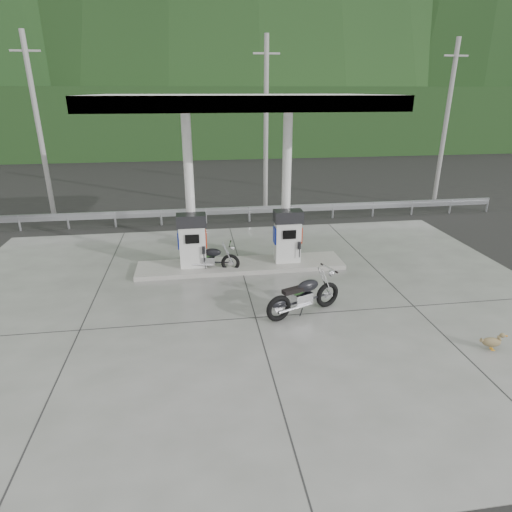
{
  "coord_description": "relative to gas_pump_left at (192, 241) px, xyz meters",
  "views": [
    {
      "loc": [
        -1.43,
        -10.94,
        5.69
      ],
      "look_at": [
        0.3,
        1.0,
        1.0
      ],
      "focal_mm": 30.0,
      "sensor_mm": 36.0,
      "label": 1
    }
  ],
  "objects": [
    {
      "name": "motorcycle_left",
      "position": [
        0.55,
        -0.17,
        -0.61
      ],
      "size": [
        1.92,
        0.88,
        0.87
      ],
      "primitive_type": null,
      "rotation": [
        0.0,
        0.0,
        -0.17
      ],
      "color": "black",
      "rests_on": "forecourt_apron"
    },
    {
      "name": "duck",
      "position": [
        6.83,
        -5.77,
        -0.86
      ],
      "size": [
        0.54,
        0.25,
        0.38
      ],
      "primitive_type": null,
      "rotation": [
        0.0,
        0.0,
        -0.2
      ],
      "color": "brown",
      "rests_on": "forecourt_apron"
    },
    {
      "name": "utility_pole_c",
      "position": [
        12.6,
        7.0,
        2.93
      ],
      "size": [
        0.22,
        0.22,
        8.0
      ],
      "primitive_type": "cylinder",
      "color": "gray",
      "rests_on": "ground"
    },
    {
      "name": "forecourt_apron",
      "position": [
        1.6,
        -2.5,
        -1.06
      ],
      "size": [
        18.0,
        14.0,
        0.02
      ],
      "primitive_type": "cube",
      "color": "slate",
      "rests_on": "ground"
    },
    {
      "name": "gas_pump_right",
      "position": [
        3.2,
        0.0,
        0.0
      ],
      "size": [
        0.95,
        0.55,
        1.8
      ],
      "primitive_type": null,
      "color": "silver",
      "rests_on": "pump_island"
    },
    {
      "name": "motorcycle_right",
      "position": [
        2.92,
        -3.44,
        -0.53
      ],
      "size": [
        2.28,
        1.45,
        1.03
      ],
      "primitive_type": null,
      "rotation": [
        0.0,
        0.0,
        0.38
      ],
      "color": "black",
      "rests_on": "forecourt_apron"
    },
    {
      "name": "tree_band",
      "position": [
        1.6,
        27.5,
        1.93
      ],
      "size": [
        80.0,
        6.0,
        6.0
      ],
      "primitive_type": "cube",
      "color": "black",
      "rests_on": "ground"
    },
    {
      "name": "gas_pump_left",
      "position": [
        0.0,
        0.0,
        0.0
      ],
      "size": [
        0.95,
        0.55,
        1.8
      ],
      "primitive_type": null,
      "color": "silver",
      "rests_on": "pump_island"
    },
    {
      "name": "utility_pole_b",
      "position": [
        3.6,
        7.0,
        2.93
      ],
      "size": [
        0.22,
        0.22,
        8.0
      ],
      "primitive_type": "cylinder",
      "color": "gray",
      "rests_on": "ground"
    },
    {
      "name": "canopy_column_left",
      "position": [
        0.0,
        0.4,
        1.6
      ],
      "size": [
        0.3,
        0.3,
        5.0
      ],
      "primitive_type": "cylinder",
      "color": "white",
      "rests_on": "pump_island"
    },
    {
      "name": "forested_hills",
      "position": [
        1.6,
        57.5,
        -1.07
      ],
      "size": [
        100.0,
        40.0,
        140.0
      ],
      "primitive_type": null,
      "color": "black",
      "rests_on": "ground"
    },
    {
      "name": "utility_pole_a",
      "position": [
        -6.4,
        7.0,
        2.93
      ],
      "size": [
        0.22,
        0.22,
        8.0
      ],
      "primitive_type": "cylinder",
      "color": "gray",
      "rests_on": "ground"
    },
    {
      "name": "guardrail",
      "position": [
        1.6,
        5.5,
        -0.36
      ],
      "size": [
        26.0,
        0.16,
        1.42
      ],
      "primitive_type": null,
      "color": "#999BA0",
      "rests_on": "ground"
    },
    {
      "name": "ground",
      "position": [
        1.6,
        -2.5,
        -1.07
      ],
      "size": [
        160.0,
        160.0,
        0.0
      ],
      "primitive_type": "plane",
      "color": "black",
      "rests_on": "ground"
    },
    {
      "name": "canopy_column_right",
      "position": [
        3.2,
        0.4,
        1.6
      ],
      "size": [
        0.3,
        0.3,
        5.0
      ],
      "primitive_type": "cylinder",
      "color": "white",
      "rests_on": "pump_island"
    },
    {
      "name": "pump_island",
      "position": [
        1.6,
        0.0,
        -0.98
      ],
      "size": [
        7.0,
        1.4,
        0.15
      ],
      "primitive_type": "cube",
      "color": "gray",
      "rests_on": "forecourt_apron"
    },
    {
      "name": "canopy_roof",
      "position": [
        1.6,
        0.0,
        4.3
      ],
      "size": [
        8.5,
        5.0,
        0.4
      ],
      "primitive_type": "cube",
      "color": "silver",
      "rests_on": "canopy_column_left"
    },
    {
      "name": "road",
      "position": [
        1.6,
        9.0,
        -1.07
      ],
      "size": [
        60.0,
        7.0,
        0.01
      ],
      "primitive_type": "cube",
      "color": "black",
      "rests_on": "ground"
    }
  ]
}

